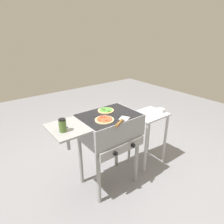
{
  "coord_description": "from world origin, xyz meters",
  "views": [
    {
      "loc": [
        -1.12,
        -1.52,
        1.73
      ],
      "look_at": [
        0.05,
        0.0,
        0.92
      ],
      "focal_mm": 31.05,
      "sensor_mm": 36.0,
      "label": 1
    }
  ],
  "objects_px": {
    "topping_bowl_near": "(161,110)",
    "prep_table": "(148,128)",
    "sauce_jar": "(63,125)",
    "pizza_pepperoni": "(104,119)",
    "grill": "(108,127)",
    "spatula": "(122,121)",
    "pizza_veggie": "(106,110)"
  },
  "relations": [
    {
      "from": "pizza_veggie",
      "to": "spatula",
      "type": "relative_size",
      "value": 0.7
    },
    {
      "from": "sauce_jar",
      "to": "prep_table",
      "type": "bearing_deg",
      "value": 2.37
    },
    {
      "from": "pizza_pepperoni",
      "to": "sauce_jar",
      "type": "relative_size",
      "value": 1.57
    },
    {
      "from": "pizza_pepperoni",
      "to": "pizza_veggie",
      "type": "bearing_deg",
      "value": 50.79
    },
    {
      "from": "grill",
      "to": "spatula",
      "type": "distance_m",
      "value": 0.26
    },
    {
      "from": "grill",
      "to": "topping_bowl_near",
      "type": "distance_m",
      "value": 0.83
    },
    {
      "from": "spatula",
      "to": "prep_table",
      "type": "bearing_deg",
      "value": 18.16
    },
    {
      "from": "pizza_veggie",
      "to": "topping_bowl_near",
      "type": "bearing_deg",
      "value": -11.0
    },
    {
      "from": "sauce_jar",
      "to": "pizza_pepperoni",
      "type": "bearing_deg",
      "value": -4.94
    },
    {
      "from": "spatula",
      "to": "prep_table",
      "type": "height_order",
      "value": "spatula"
    },
    {
      "from": "pizza_veggie",
      "to": "topping_bowl_near",
      "type": "relative_size",
      "value": 1.79
    },
    {
      "from": "pizza_pepperoni",
      "to": "spatula",
      "type": "height_order",
      "value": "pizza_pepperoni"
    },
    {
      "from": "spatula",
      "to": "topping_bowl_near",
      "type": "height_order",
      "value": "spatula"
    },
    {
      "from": "spatula",
      "to": "prep_table",
      "type": "distance_m",
      "value": 0.79
    },
    {
      "from": "sauce_jar",
      "to": "topping_bowl_near",
      "type": "xyz_separation_m",
      "value": [
        1.36,
        -0.0,
        -0.2
      ]
    },
    {
      "from": "pizza_pepperoni",
      "to": "prep_table",
      "type": "relative_size",
      "value": 0.26
    },
    {
      "from": "pizza_pepperoni",
      "to": "prep_table",
      "type": "height_order",
      "value": "pizza_pepperoni"
    },
    {
      "from": "grill",
      "to": "prep_table",
      "type": "relative_size",
      "value": 1.29
    },
    {
      "from": "topping_bowl_near",
      "to": "sauce_jar",
      "type": "bearing_deg",
      "value": 179.96
    },
    {
      "from": "pizza_veggie",
      "to": "sauce_jar",
      "type": "relative_size",
      "value": 1.47
    },
    {
      "from": "pizza_pepperoni",
      "to": "sauce_jar",
      "type": "xyz_separation_m",
      "value": [
        -0.42,
        0.04,
        0.05
      ]
    },
    {
      "from": "topping_bowl_near",
      "to": "pizza_pepperoni",
      "type": "bearing_deg",
      "value": -177.81
    },
    {
      "from": "sauce_jar",
      "to": "spatula",
      "type": "height_order",
      "value": "sauce_jar"
    },
    {
      "from": "prep_table",
      "to": "topping_bowl_near",
      "type": "xyz_separation_m",
      "value": [
        0.16,
        -0.05,
        0.23
      ]
    },
    {
      "from": "prep_table",
      "to": "topping_bowl_near",
      "type": "bearing_deg",
      "value": -17.62
    },
    {
      "from": "topping_bowl_near",
      "to": "prep_table",
      "type": "bearing_deg",
      "value": 162.38
    },
    {
      "from": "sauce_jar",
      "to": "topping_bowl_near",
      "type": "height_order",
      "value": "sauce_jar"
    },
    {
      "from": "grill",
      "to": "pizza_pepperoni",
      "type": "bearing_deg",
      "value": -140.58
    },
    {
      "from": "prep_table",
      "to": "topping_bowl_near",
      "type": "relative_size",
      "value": 7.45
    },
    {
      "from": "sauce_jar",
      "to": "prep_table",
      "type": "distance_m",
      "value": 1.27
    },
    {
      "from": "pizza_veggie",
      "to": "prep_table",
      "type": "distance_m",
      "value": 0.73
    },
    {
      "from": "sauce_jar",
      "to": "spatula",
      "type": "distance_m",
      "value": 0.57
    }
  ]
}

